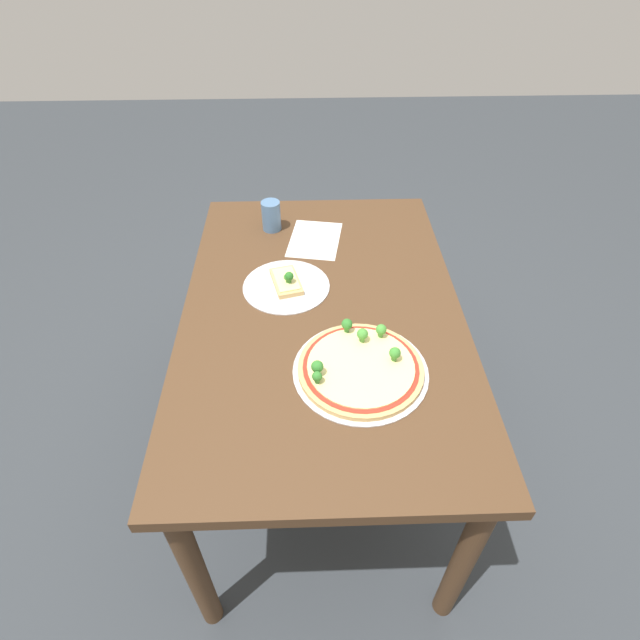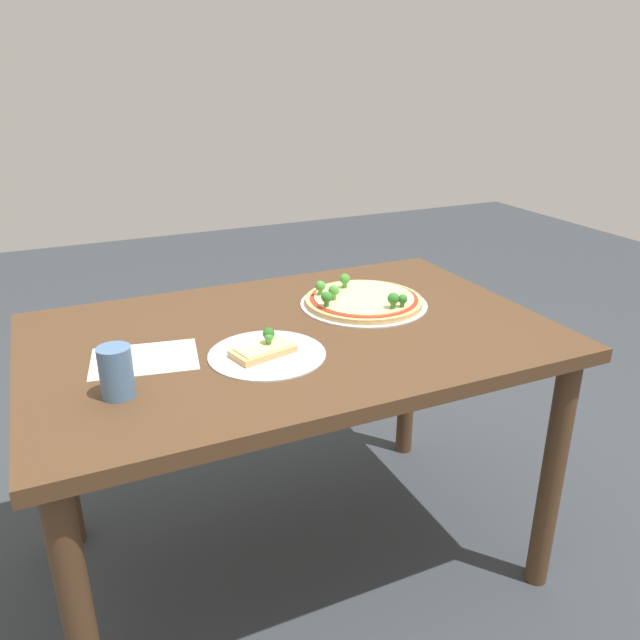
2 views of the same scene
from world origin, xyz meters
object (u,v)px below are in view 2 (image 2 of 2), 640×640
pizza_tray_whole (363,300)px  pizza_tray_slice (266,352)px  drinking_cup (116,372)px  dining_table (293,364)px

pizza_tray_whole → pizza_tray_slice: 0.41m
pizza_tray_slice → drinking_cup: 0.34m
pizza_tray_whole → drinking_cup: drinking_cup is taller
pizza_tray_whole → pizza_tray_slice: pizza_tray_whole is taller
pizza_tray_slice → pizza_tray_whole: bearing=28.9°
dining_table → pizza_tray_whole: (0.25, 0.09, 0.11)m
pizza_tray_slice → drinking_cup: bearing=-170.1°
dining_table → pizza_tray_slice: size_ratio=4.75×
drinking_cup → pizza_tray_whole: bearing=20.3°
dining_table → pizza_tray_slice: bearing=-135.5°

